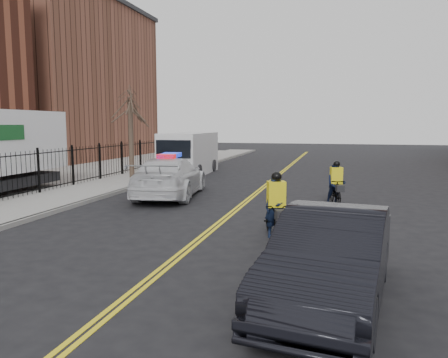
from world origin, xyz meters
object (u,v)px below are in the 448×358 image
at_px(police_cruiser, 170,177).
at_px(cargo_van, 189,154).
at_px(dark_sedan, 331,257).
at_px(cyclist_near, 276,215).
at_px(cyclist_far, 336,187).

xyz_separation_m(police_cruiser, cargo_van, (-2.07, 8.28, 0.40)).
bearing_deg(dark_sedan, cyclist_near, 118.14).
height_order(dark_sedan, cargo_van, cargo_van).
bearing_deg(dark_sedan, cyclist_far, 97.95).
distance_m(cargo_van, cyclist_far, 12.24).
xyz_separation_m(cargo_van, cyclist_near, (7.45, -13.89, -0.62)).
bearing_deg(cyclist_far, police_cruiser, 165.63).
bearing_deg(cyclist_near, dark_sedan, -90.54).
distance_m(dark_sedan, cargo_van, 20.21).
bearing_deg(cyclist_near, cyclist_far, 53.84).
xyz_separation_m(police_cruiser, cyclist_far, (6.92, 0.00, -0.19)).
distance_m(cyclist_near, cyclist_far, 5.82).
bearing_deg(police_cruiser, dark_sedan, 116.66).
bearing_deg(police_cruiser, cargo_van, -84.51).
xyz_separation_m(dark_sedan, cyclist_near, (-1.55, 4.20, -0.18)).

